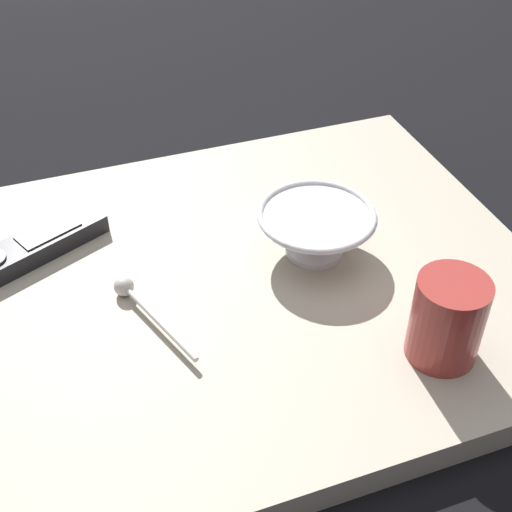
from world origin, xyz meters
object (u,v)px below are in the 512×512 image
Objects in this scene: cereal_bowl at (316,229)px; teaspoon at (134,297)px; coffee_mug at (447,319)px; tv_remote_near at (33,247)px.

cereal_bowl is 0.22m from teaspoon.
cereal_bowl is at bearing 106.36° from coffee_mug.
tv_remote_near reaches higher than teaspoon.
cereal_bowl is at bearing 4.30° from teaspoon.
tv_remote_near is (-0.37, 0.30, -0.03)m from coffee_mug.
cereal_bowl reaches higher than teaspoon.
tv_remote_near is at bearing 161.37° from cereal_bowl.
teaspoon is at bearing -52.52° from tv_remote_near.
cereal_bowl reaches higher than tv_remote_near.
teaspoon is (-0.22, -0.02, -0.02)m from cereal_bowl.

